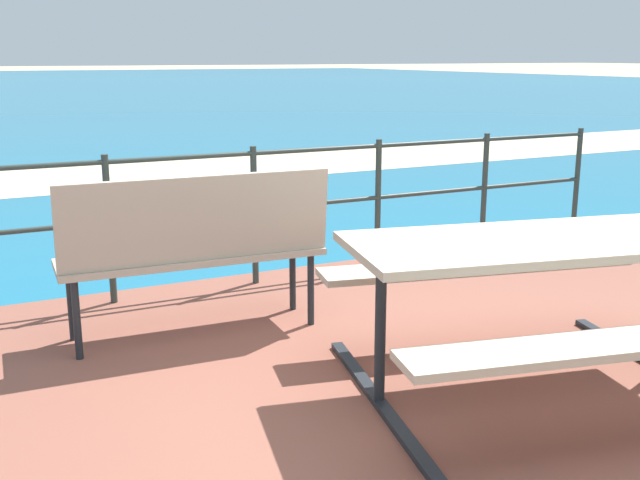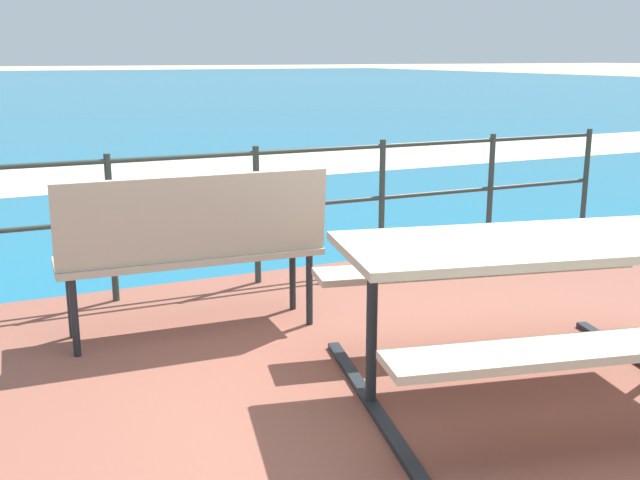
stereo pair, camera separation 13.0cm
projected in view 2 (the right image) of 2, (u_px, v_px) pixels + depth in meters
ground_plane at (446, 440)px, 3.28m from camera, size 240.00×240.00×0.00m
patio_paving at (446, 434)px, 3.27m from camera, size 6.40×5.20×0.06m
sea_water at (5, 88)px, 38.62m from camera, size 90.00×90.00×0.01m
beach_strip at (114, 175)px, 10.50m from camera, size 54.03×3.20×0.01m
picnic_table at (529, 275)px, 3.49m from camera, size 2.00×1.77×0.74m
park_bench at (194, 241)px, 4.20m from camera, size 1.50×0.49×0.94m
railing_fence at (257, 199)px, 5.21m from camera, size 5.94×0.04×0.96m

